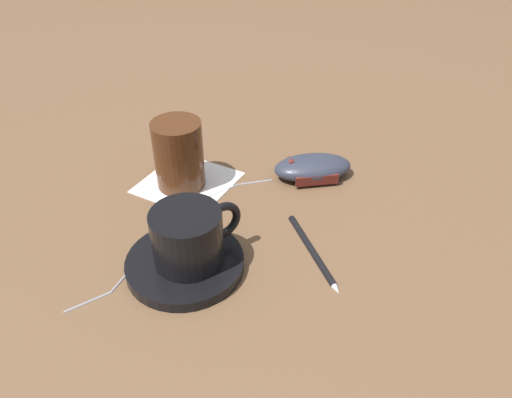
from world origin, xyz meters
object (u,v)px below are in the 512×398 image
saucer (185,263)px  coffee_cup (189,236)px  pen (313,249)px  drinking_glass (179,154)px  computer_mouse (312,167)px

saucer → coffee_cup: bearing=36.6°
saucer → pen: size_ratio=1.17×
drinking_glass → pen: drinking_glass is taller
pen → saucer: bearing=-152.2°
saucer → drinking_glass: (-0.08, 0.16, 0.04)m
computer_mouse → drinking_glass: size_ratio=1.32×
computer_mouse → pen: 0.17m
saucer → drinking_glass: 0.18m
coffee_cup → pen: (0.13, 0.07, -0.04)m
coffee_cup → drinking_glass: 0.17m
saucer → computer_mouse: computer_mouse is taller
drinking_glass → computer_mouse: bearing=23.9°
drinking_glass → pen: size_ratio=0.83×
drinking_glass → saucer: bearing=-64.0°
pen → computer_mouse: bearing=103.1°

